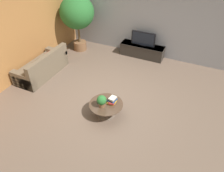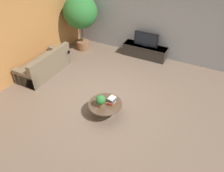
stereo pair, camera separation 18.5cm
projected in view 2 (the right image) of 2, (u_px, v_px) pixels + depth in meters
ground_plane at (109, 100)px, 6.49m from camera, size 24.00×24.00×0.00m
back_wall_stone at (151, 16)px, 7.89m from camera, size 7.40×0.12×3.00m
side_wall_left at (21, 30)px, 6.92m from camera, size 0.12×7.40×3.00m
media_console at (145, 51)px, 8.42m from camera, size 1.69×0.50×0.48m
television at (146, 39)px, 8.12m from camera, size 0.91×0.13×0.52m
coffee_table at (105, 107)px, 5.86m from camera, size 0.91×0.91×0.39m
couch_by_wall at (45, 66)px, 7.48m from camera, size 0.84×1.92×0.84m
potted_palm_tall at (81, 13)px, 8.21m from camera, size 1.29×1.29×2.16m
potted_plant_tabletop at (101, 101)px, 5.60m from camera, size 0.25×0.25×0.34m
book_stack at (112, 100)px, 5.78m from camera, size 0.23×0.28×0.17m
remote_black at (97, 101)px, 5.86m from camera, size 0.10×0.16×0.02m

